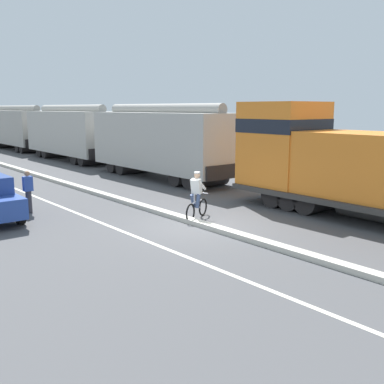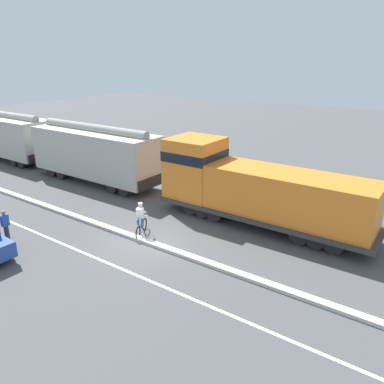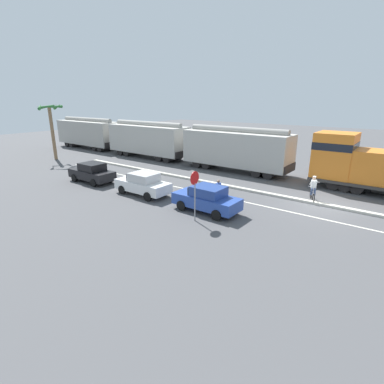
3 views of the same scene
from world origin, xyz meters
TOP-DOWN VIEW (x-y plane):
  - ground_plane at (0.00, 0.00)m, footprint 120.00×120.00m
  - median_curb at (0.00, 6.00)m, footprint 0.36×36.00m
  - lane_stripe at (-2.40, 6.00)m, footprint 0.14×36.00m
  - hopper_car_lead at (5.18, 9.21)m, footprint 2.90×10.60m
  - hopper_car_middle at (5.18, 20.81)m, footprint 2.90×10.60m
  - hopper_car_trailing at (5.18, 32.41)m, footprint 2.90×10.60m
  - parked_car_blue at (-5.41, 5.32)m, footprint 1.89×4.23m
  - parked_car_white at (-5.38, 10.86)m, footprint 1.84×4.20m
  - parked_car_black at (-5.49, 16.72)m, footprint 1.85×4.21m
  - cyclist at (0.54, 0.71)m, footprint 1.58×0.79m
  - stop_sign at (-7.00, 5.05)m, footprint 0.76×0.08m
  - palm_tree_near at (-2.02, 28.44)m, footprint 2.69×2.72m
  - pedestrian_by_cars at (-3.76, 5.53)m, footprint 0.34×0.22m

SIDE VIEW (x-z plane):
  - ground_plane at x=0.00m, z-range 0.00..0.00m
  - lane_stripe at x=-2.40m, z-range 0.00..0.01m
  - median_curb at x=0.00m, z-range 0.00..0.16m
  - parked_car_blue at x=-5.41m, z-range 0.01..1.63m
  - parked_car_white at x=-5.38m, z-range 0.01..1.63m
  - parked_car_black at x=-5.49m, z-range 0.01..1.63m
  - cyclist at x=0.54m, z-range -0.04..1.67m
  - pedestrian_by_cars at x=-3.76m, z-range 0.04..1.66m
  - stop_sign at x=-7.00m, z-range 0.58..3.46m
  - hopper_car_lead at x=5.18m, z-range -0.01..4.17m
  - hopper_car_middle at x=5.18m, z-range -0.01..4.17m
  - hopper_car_trailing at x=5.18m, z-range -0.01..4.17m
  - palm_tree_near at x=-2.02m, z-range 1.41..7.61m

